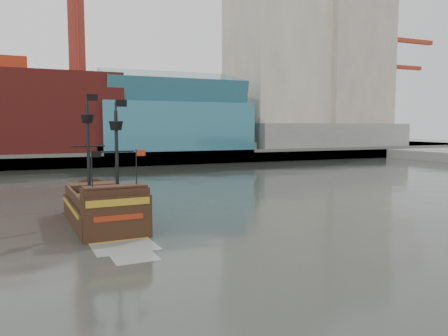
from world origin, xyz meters
name	(u,v)px	position (x,y,z in m)	size (l,w,h in m)	color
ground	(367,265)	(0.00, 0.00, 0.00)	(400.00, 400.00, 0.00)	#292C27
promenade_far	(108,152)	(0.00, 92.00, 1.00)	(220.00, 60.00, 2.00)	slate
seawall	(132,159)	(0.00, 62.50, 1.30)	(220.00, 1.00, 2.60)	#4C4C49
skyline	(133,51)	(5.21, 84.56, 24.55)	(149.00, 45.00, 62.00)	brown
crane_a	(388,86)	(78.63, 82.00, 19.11)	(22.50, 4.00, 32.25)	slate
crane_b	(388,101)	(88.23, 92.00, 15.57)	(19.10, 4.00, 26.25)	slate
pirate_ship	(103,212)	(-11.42, 15.14, 0.94)	(4.94, 14.00, 10.34)	black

